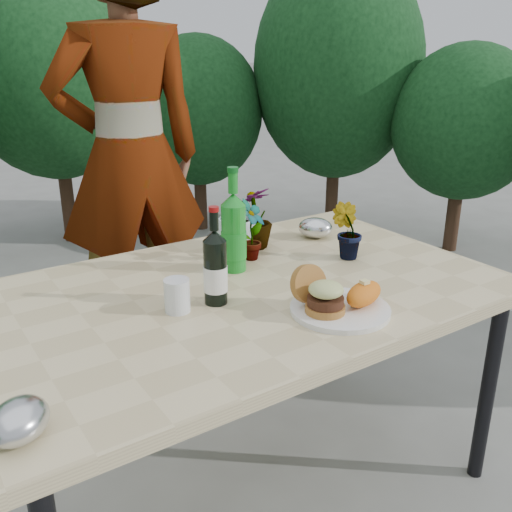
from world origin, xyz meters
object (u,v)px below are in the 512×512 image
patio_table (242,305)px  person (130,158)px  wine_bottle (215,269)px  dinner_plate (340,309)px

patio_table → person: person is taller
wine_bottle → person: 1.19m
wine_bottle → patio_table: bearing=42.3°
wine_bottle → person: bearing=99.7°
dinner_plate → wine_bottle: bearing=136.4°
wine_bottle → person: (0.22, 1.16, 0.11)m
patio_table → wine_bottle: (-0.12, -0.05, 0.16)m
dinner_plate → patio_table: bearing=115.7°
dinner_plate → wine_bottle: (-0.26, 0.25, 0.10)m
wine_bottle → dinner_plate: bearing=-23.1°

